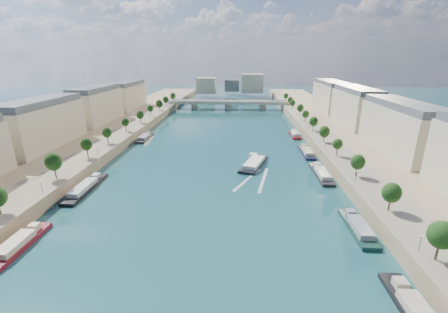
# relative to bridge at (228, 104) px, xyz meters

# --- Properties ---
(ground) EXTENTS (700.00, 700.00, 0.00)m
(ground) POSITION_rel_bridge_xyz_m (0.00, -125.41, -5.08)
(ground) COLOR #0D373A
(ground) RESTS_ON ground
(quay_left) EXTENTS (44.00, 520.00, 5.00)m
(quay_left) POSITION_rel_bridge_xyz_m (-72.00, -125.41, -2.58)
(quay_left) COLOR #9E8460
(quay_left) RESTS_ON ground
(quay_right) EXTENTS (44.00, 520.00, 5.00)m
(quay_right) POSITION_rel_bridge_xyz_m (72.00, -125.41, -2.58)
(quay_right) COLOR #9E8460
(quay_right) RESTS_ON ground
(pave_left) EXTENTS (14.00, 520.00, 0.10)m
(pave_left) POSITION_rel_bridge_xyz_m (-57.00, -125.41, -0.03)
(pave_left) COLOR gray
(pave_left) RESTS_ON quay_left
(pave_right) EXTENTS (14.00, 520.00, 0.10)m
(pave_right) POSITION_rel_bridge_xyz_m (57.00, -125.41, -0.03)
(pave_right) COLOR gray
(pave_right) RESTS_ON quay_right
(trees_left) EXTENTS (4.80, 268.80, 8.26)m
(trees_left) POSITION_rel_bridge_xyz_m (-55.00, -123.41, 5.39)
(trees_left) COLOR #382B1E
(trees_left) RESTS_ON ground
(trees_right) EXTENTS (4.80, 268.80, 8.26)m
(trees_right) POSITION_rel_bridge_xyz_m (55.00, -115.41, 5.39)
(trees_right) COLOR #382B1E
(trees_right) RESTS_ON ground
(lamps_left) EXTENTS (0.36, 200.36, 4.28)m
(lamps_left) POSITION_rel_bridge_xyz_m (-52.50, -135.41, 2.70)
(lamps_left) COLOR black
(lamps_left) RESTS_ON ground
(lamps_right) EXTENTS (0.36, 200.36, 4.28)m
(lamps_right) POSITION_rel_bridge_xyz_m (52.50, -120.41, 2.70)
(lamps_right) COLOR black
(lamps_right) RESTS_ON ground
(buildings_left) EXTENTS (16.00, 226.00, 23.20)m
(buildings_left) POSITION_rel_bridge_xyz_m (-85.00, -113.41, 11.37)
(buildings_left) COLOR #BEB492
(buildings_left) RESTS_ON ground
(buildings_right) EXTENTS (16.00, 226.00, 23.20)m
(buildings_right) POSITION_rel_bridge_xyz_m (85.00, -113.41, 11.37)
(buildings_right) COLOR #BEB492
(buildings_right) RESTS_ON ground
(skyline) EXTENTS (79.00, 42.00, 22.00)m
(skyline) POSITION_rel_bridge_xyz_m (3.19, 94.11, 9.57)
(skyline) COLOR #BEB492
(skyline) RESTS_ON ground
(bridge) EXTENTS (112.00, 12.00, 8.15)m
(bridge) POSITION_rel_bridge_xyz_m (0.00, 0.00, 0.00)
(bridge) COLOR #C1B79E
(bridge) RESTS_ON ground
(tour_barge) EXTENTS (14.74, 26.43, 3.62)m
(tour_barge) POSITION_rel_bridge_xyz_m (17.91, -151.73, -4.17)
(tour_barge) COLOR black
(tour_barge) RESTS_ON ground
(wake) EXTENTS (15.48, 25.76, 0.04)m
(wake) POSITION_rel_bridge_xyz_m (17.91, -168.39, -5.06)
(wake) COLOR silver
(wake) RESTS_ON ground
(moored_barges_left) EXTENTS (5.00, 164.36, 3.60)m
(moored_barges_left) POSITION_rel_bridge_xyz_m (-45.50, -191.07, -4.24)
(moored_barges_left) COLOR #1A253B
(moored_barges_left) RESTS_ON ground
(moored_barges_right) EXTENTS (5.00, 157.19, 3.60)m
(moored_barges_right) POSITION_rel_bridge_xyz_m (45.50, -167.60, -4.24)
(moored_barges_right) COLOR black
(moored_barges_right) RESTS_ON ground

